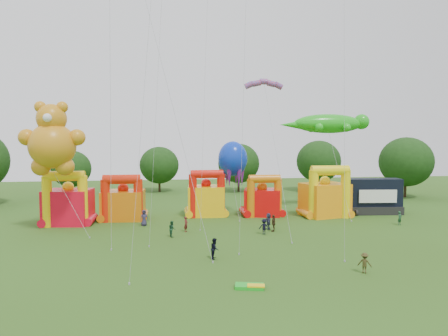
{
  "coord_description": "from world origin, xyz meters",
  "views": [
    {
      "loc": [
        -6.07,
        -24.59,
        10.28
      ],
      "look_at": [
        -0.17,
        18.0,
        7.28
      ],
      "focal_mm": 32.0,
      "sensor_mm": 36.0,
      "label": 1
    }
  ],
  "objects": [
    {
      "name": "ground",
      "position": [
        0.0,
        0.0,
        0.0
      ],
      "size": [
        160.0,
        160.0,
        0.0
      ],
      "primitive_type": "plane",
      "color": "#2D4B15",
      "rests_on": "ground"
    },
    {
      "name": "tree_ring",
      "position": [
        -1.14,
        0.59,
        6.26
      ],
      "size": [
        119.51,
        121.57,
        12.07
      ],
      "color": "#352314",
      "rests_on": "ground"
    },
    {
      "name": "bouncy_castle_0",
      "position": [
        -18.34,
        25.74,
        2.52
      ],
      "size": [
        5.73,
        4.84,
        6.65
      ],
      "color": "red",
      "rests_on": "ground"
    },
    {
      "name": "bouncy_castle_1",
      "position": [
        -11.99,
        27.72,
        2.27
      ],
      "size": [
        5.46,
        4.51,
        5.97
      ],
      "color": "orange",
      "rests_on": "ground"
    },
    {
      "name": "bouncy_castle_2",
      "position": [
        -1.1,
        28.97,
        2.42
      ],
      "size": [
        5.08,
        4.18,
        6.35
      ],
      "color": "yellow",
      "rests_on": "ground"
    },
    {
      "name": "bouncy_castle_3",
      "position": [
        6.53,
        28.11,
        2.18
      ],
      "size": [
        5.54,
        4.84,
        5.7
      ],
      "color": "red",
      "rests_on": "ground"
    },
    {
      "name": "bouncy_castle_4",
      "position": [
        14.84,
        26.41,
        2.63
      ],
      "size": [
        6.56,
        5.73,
        6.98
      ],
      "color": "orange",
      "rests_on": "ground"
    },
    {
      "name": "stage_trailer",
      "position": [
        22.2,
        27.49,
        2.39
      ],
      "size": [
        7.85,
        3.56,
        4.96
      ],
      "color": "black",
      "rests_on": "ground"
    },
    {
      "name": "teddy_bear_kite",
      "position": [
        -17.99,
        21.08,
        7.58
      ],
      "size": [
        8.09,
        6.12,
        14.65
      ],
      "color": "orange",
      "rests_on": "ground"
    },
    {
      "name": "gecko_kite",
      "position": [
        17.3,
        29.9,
        9.39
      ],
      "size": [
        13.84,
        12.28,
        14.29
      ],
      "color": "green",
      "rests_on": "ground"
    },
    {
      "name": "octopus_kite",
      "position": [
        2.87,
        30.71,
        6.74
      ],
      "size": [
        4.12,
        8.77,
        10.23
      ],
      "color": "#0C30BC",
      "rests_on": "ground"
    },
    {
      "name": "parafoil_kites",
      "position": [
        -5.02,
        13.35,
        12.66
      ],
      "size": [
        21.63,
        15.3,
        28.81
      ],
      "color": "#ED3D0B",
      "rests_on": "ground"
    },
    {
      "name": "diamond_kites",
      "position": [
        -1.15,
        14.73,
        17.55
      ],
      "size": [
        20.14,
        22.94,
        43.26
      ],
      "color": "red",
      "rests_on": "ground"
    },
    {
      "name": "folded_kite_bundle",
      "position": [
        -0.54,
        1.99,
        0.14
      ],
      "size": [
        2.17,
        1.43,
        0.31
      ],
      "color": "green",
      "rests_on": "ground"
    },
    {
      "name": "spectator_0",
      "position": [
        -9.09,
        23.6,
        0.97
      ],
      "size": [
        1.09,
        0.89,
        1.93
      ],
      "primitive_type": "imported",
      "rotation": [
        0.0,
        0.0,
        0.33
      ],
      "color": "#2C2843",
      "rests_on": "ground"
    },
    {
      "name": "spectator_1",
      "position": [
        -4.24,
        19.79,
        0.86
      ],
      "size": [
        0.62,
        0.74,
        1.72
      ],
      "primitive_type": "imported",
      "rotation": [
        0.0,
        0.0,
        1.18
      ],
      "color": "#561A18",
      "rests_on": "ground"
    },
    {
      "name": "spectator_2",
      "position": [
        -5.81,
        17.64,
        0.86
      ],
      "size": [
        0.82,
        0.96,
        1.72
      ],
      "primitive_type": "imported",
      "rotation": [
        0.0,
        0.0,
        1.8
      ],
      "color": "#1B4428",
      "rests_on": "ground"
    },
    {
      "name": "spectator_3",
      "position": [
        4.15,
        17.34,
        0.86
      ],
      "size": [
        1.2,
        0.82,
        1.72
      ],
      "primitive_type": "imported",
      "rotation": [
        0.0,
        0.0,
        2.97
      ],
      "color": "black",
      "rests_on": "ground"
    },
    {
      "name": "spectator_4",
      "position": [
        5.55,
        18.58,
        0.96
      ],
      "size": [
        0.82,
        1.22,
        1.92
      ],
      "primitive_type": "imported",
      "rotation": [
        0.0,
        0.0,
        4.37
      ],
      "color": "#392A17",
      "rests_on": "ground"
    },
    {
      "name": "spectator_5",
      "position": [
        5.26,
        19.75,
        0.95
      ],
      "size": [
        0.71,
        1.8,
        1.9
      ],
      "primitive_type": "imported",
      "rotation": [
        0.0,
        0.0,
        4.63
      ],
      "color": "#2B2E47",
      "rests_on": "ground"
    },
    {
      "name": "spectator_6",
      "position": [
        12.26,
        25.0,
        0.79
      ],
      "size": [
        0.92,
        0.84,
        1.58
      ],
      "primitive_type": "imported",
      "rotation": [
        0.0,
        0.0,
        5.71
      ],
      "color": "#591925",
      "rests_on": "ground"
    },
    {
      "name": "spectator_7",
      "position": [
        21.63,
        19.84,
        0.84
      ],
      "size": [
        0.73,
        0.64,
        1.67
      ],
      "primitive_type": "imported",
      "rotation": [
        0.0,
        0.0,
        0.49
      ],
      "color": "#1C4728",
      "rests_on": "ground"
    },
    {
      "name": "spectator_8",
      "position": [
        -2.21,
        9.16,
        0.91
      ],
      "size": [
        0.88,
        1.02,
        1.82
      ],
      "primitive_type": "imported",
      "rotation": [
        0.0,
        0.0,
        1.33
      ],
      "color": "black",
      "rests_on": "ground"
    },
    {
      "name": "spectator_9",
      "position": [
        8.86,
        3.88,
        0.8
      ],
      "size": [
        1.19,
        1.06,
        1.6
      ],
      "primitive_type": "imported",
      "rotation": [
        0.0,
        0.0,
        2.57
      ],
      "color": "#3D3618",
      "rests_on": "ground"
    }
  ]
}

